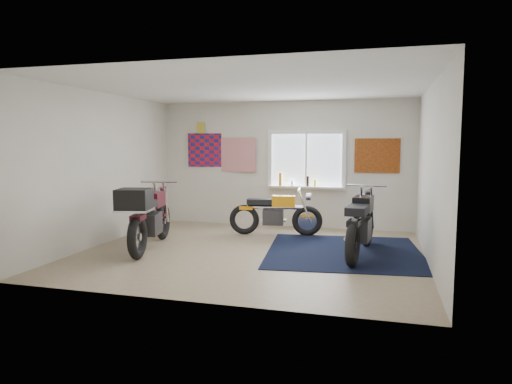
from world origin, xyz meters
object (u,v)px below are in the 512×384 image
(black_chrome_bike, at_px, (361,226))
(maroon_tourer, at_px, (148,216))
(yellow_triumph, at_px, (275,214))
(navy_rug, at_px, (344,252))

(black_chrome_bike, bearing_deg, maroon_tourer, 105.97)
(yellow_triumph, xyz_separation_m, black_chrome_bike, (1.70, -1.25, 0.08))
(yellow_triumph, bearing_deg, navy_rug, -45.84)
(navy_rug, xyz_separation_m, maroon_tourer, (-3.19, -0.75, 0.58))
(maroon_tourer, bearing_deg, navy_rug, -88.92)
(navy_rug, bearing_deg, black_chrome_bike, -30.22)
(yellow_triumph, bearing_deg, maroon_tourer, -141.89)
(black_chrome_bike, bearing_deg, yellow_triumph, 59.70)
(navy_rug, distance_m, maroon_tourer, 3.33)
(navy_rug, relative_size, black_chrome_bike, 1.20)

